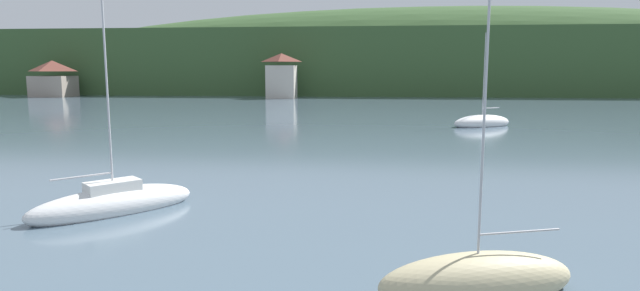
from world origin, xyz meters
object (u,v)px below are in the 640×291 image
(shore_building_westcentral, at_px, (282,77))
(sailboat_mid_2, at_px, (477,281))
(sailboat_mid_1, at_px, (114,203))
(shore_building_west, at_px, (53,79))
(sailboat_far_0, at_px, (482,123))

(shore_building_westcentral, bearing_deg, sailboat_mid_2, -76.93)
(sailboat_mid_1, xyz_separation_m, sailboat_mid_2, (11.98, -5.93, -0.03))
(shore_building_west, distance_m, sailboat_far_0, 83.22)
(sailboat_far_0, bearing_deg, sailboat_mid_1, 28.75)
(sailboat_mid_1, bearing_deg, shore_building_west, 76.64)
(shore_building_west, distance_m, shore_building_westcentral, 43.72)
(shore_building_westcentral, distance_m, sailboat_mid_2, 83.68)
(shore_building_westcentral, bearing_deg, shore_building_west, 179.03)
(shore_building_west, relative_size, sailboat_mid_2, 0.97)
(shore_building_westcentral, relative_size, sailboat_mid_2, 1.08)
(shore_building_westcentral, xyz_separation_m, sailboat_mid_1, (6.93, -75.51, -3.51))
(sailboat_far_0, xyz_separation_m, sailboat_mid_2, (-7.45, -37.38, -0.03))
(shore_building_west, xyz_separation_m, sailboat_far_0, (70.07, -44.80, -2.99))
(shore_building_westcentral, height_order, sailboat_far_0, sailboat_far_0)
(shore_building_west, bearing_deg, sailboat_mid_1, -56.41)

